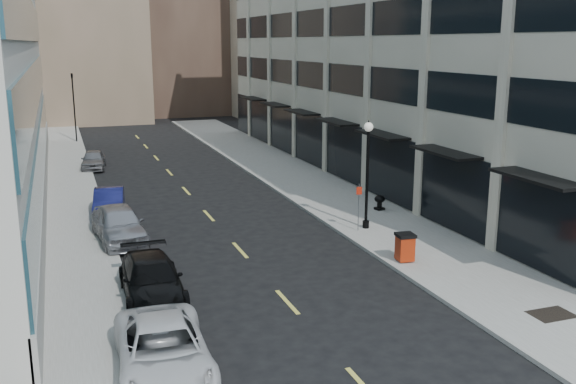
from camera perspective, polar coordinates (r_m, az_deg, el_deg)
sidewalk_right at (r=35.69m, az=4.75°, el=-0.91°), size 5.00×80.00×0.15m
sidewalk_left at (r=32.62m, az=-18.28°, el=-2.90°), size 3.00×80.00×0.15m
building_right at (r=45.27m, az=12.39°, el=13.21°), size 15.30×46.50×18.25m
skyline_stone at (r=81.38m, az=-2.02°, el=14.07°), size 10.00×14.00×20.00m
grate_far at (r=22.78m, az=22.39°, el=-10.01°), size 1.40×1.00×0.01m
road_centerline at (r=30.56m, az=-5.80°, el=-3.49°), size 0.15×68.20×0.01m
traffic_signal at (r=59.54m, az=-18.65°, el=9.60°), size 0.66×0.66×6.98m
car_white_van at (r=17.90m, az=-11.03°, el=-13.68°), size 2.66×5.33×1.45m
car_black_pickup at (r=22.90m, az=-12.02°, el=-7.63°), size 2.09×4.97×1.43m
car_silver_sedan at (r=29.56m, az=-14.80°, el=-2.78°), size 2.39×5.04×1.66m
car_blue_sedan at (r=34.30m, az=-15.62°, el=-0.89°), size 1.95×4.32×1.38m
car_grey_sedan at (r=47.19m, az=-16.91°, el=2.77°), size 2.01×4.08×1.34m
trash_bin at (r=26.18m, az=10.35°, el=-4.77°), size 0.77×0.83×1.14m
lamppost at (r=29.97m, az=7.08°, el=2.36°), size 0.43×0.43×5.14m
sign_post at (r=29.80m, az=6.31°, el=-0.74°), size 0.26×0.07×2.24m
urn_planter at (r=33.93m, az=8.15°, el=-0.80°), size 0.56×0.56×0.77m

